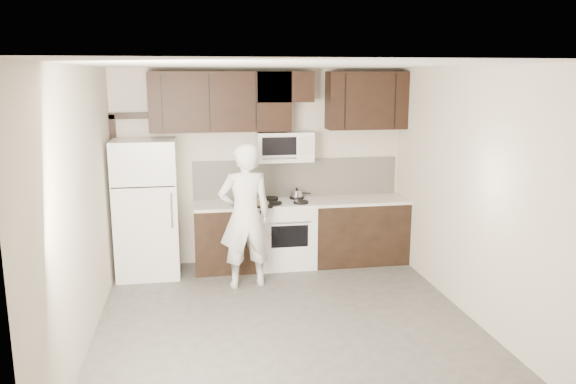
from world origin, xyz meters
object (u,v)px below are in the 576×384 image
object	(u,v)px
stove	(286,233)
microwave	(284,147)
refrigerator	(147,208)
person	(245,216)

from	to	relation	value
stove	microwave	world-z (taller)	microwave
stove	microwave	size ratio (longest dim) A/B	1.24
refrigerator	person	bearing A→B (deg)	-27.83
refrigerator	microwave	bearing A→B (deg)	5.15
microwave	person	distance (m)	1.27
stove	refrigerator	world-z (taller)	refrigerator
stove	person	size ratio (longest dim) A/B	0.52
microwave	person	world-z (taller)	microwave
person	stove	bearing A→B (deg)	-139.49
stove	person	bearing A→B (deg)	-132.01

